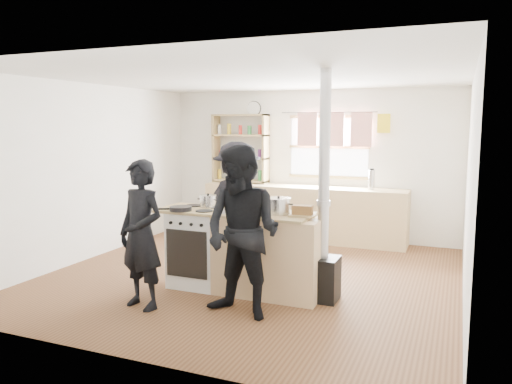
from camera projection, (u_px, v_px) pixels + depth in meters
ground at (252, 276)px, 6.38m from camera, size 5.00×5.00×0.01m
back_counter at (303, 213)px, 8.36m from camera, size 3.40×0.55×0.90m
shelving_unit at (240, 148)px, 8.78m from camera, size 1.00×0.28×1.20m
thermos at (371, 180)px, 7.85m from camera, size 0.10×0.10×0.31m
cooking_island at (245, 251)px, 5.76m from camera, size 1.97×0.64×0.93m
skillet_greens at (181, 208)px, 5.76m from camera, size 0.34×0.34×0.05m
roast_tray at (232, 209)px, 5.67m from camera, size 0.40×0.36×0.07m
stockpot_stove at (208, 201)px, 6.00m from camera, size 0.21×0.21×0.17m
stockpot_counter at (278, 206)px, 5.54m from camera, size 0.27×0.27×0.20m
bread_board at (302, 212)px, 5.41m from camera, size 0.29×0.22×0.12m
flue_heater at (323, 242)px, 5.43m from camera, size 0.35×0.35×2.50m
person_near_left at (141, 235)px, 5.19m from camera, size 0.64×0.49×1.57m
person_near_right at (243, 233)px, 4.92m from camera, size 0.94×0.79×1.72m
person_far at (237, 205)px, 6.69m from camera, size 1.25×0.98×1.70m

